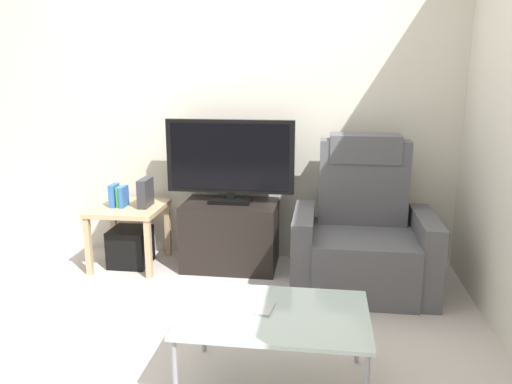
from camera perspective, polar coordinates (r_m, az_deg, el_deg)
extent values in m
plane|color=#BCB2AD|center=(3.36, -7.21, -13.53)|extent=(6.40, 6.40, 0.00)
cube|color=beige|center=(4.10, -3.64, 10.42)|extent=(6.40, 0.06, 2.60)
cube|color=black|center=(3.99, -2.92, -4.88)|extent=(0.73, 0.47, 0.52)
cube|color=black|center=(3.75, -3.58, -4.45)|extent=(0.67, 0.02, 0.02)
cube|color=black|center=(3.78, -3.44, -3.71)|extent=(0.34, 0.11, 0.04)
cube|color=black|center=(3.93, -2.91, -0.95)|extent=(0.32, 0.20, 0.03)
cube|color=black|center=(3.92, -2.92, -0.39)|extent=(0.06, 0.04, 0.05)
cube|color=black|center=(3.86, -2.98, 4.05)|extent=(0.99, 0.05, 0.57)
cube|color=black|center=(3.83, -3.05, 3.99)|extent=(0.91, 0.01, 0.51)
cube|color=#515156|center=(3.67, 11.99, -7.74)|extent=(0.70, 0.72, 0.42)
cube|color=#515156|center=(3.78, 12.10, 1.13)|extent=(0.64, 0.20, 0.62)
cube|color=#515156|center=(3.75, 12.27, 4.93)|extent=(0.50, 0.26, 0.20)
cube|color=#515156|center=(3.63, 5.39, -6.52)|extent=(0.14, 0.68, 0.56)
cube|color=#515156|center=(3.70, 18.59, -6.82)|extent=(0.14, 0.68, 0.56)
cube|color=tan|center=(4.08, -14.35, -1.80)|extent=(0.54, 0.54, 0.04)
cube|color=tan|center=(4.04, -18.55, -5.89)|extent=(0.04, 0.04, 0.45)
cube|color=tan|center=(3.86, -12.15, -6.39)|extent=(0.04, 0.04, 0.45)
cube|color=tan|center=(4.45, -15.87, -3.91)|extent=(0.04, 0.04, 0.45)
cube|color=tan|center=(4.28, -10.01, -4.26)|extent=(0.04, 0.04, 0.45)
cube|color=black|center=(4.17, -14.09, -6.06)|extent=(0.30, 0.30, 0.30)
cube|color=#3366B2|center=(4.07, -15.84, -0.36)|extent=(0.04, 0.13, 0.18)
cube|color=#388C4C|center=(4.05, -15.08, -0.51)|extent=(0.05, 0.10, 0.16)
cube|color=#3366B2|center=(4.05, -14.81, -0.51)|extent=(0.03, 0.13, 0.16)
cube|color=#333338|center=(4.01, -12.48, -0.08)|extent=(0.07, 0.20, 0.22)
cube|color=#B2C6C1|center=(2.47, 2.13, -13.72)|extent=(0.90, 0.60, 0.02)
cylinder|color=gray|center=(2.42, -9.21, -20.10)|extent=(0.02, 0.02, 0.38)
cylinder|color=gray|center=(2.87, -6.00, -14.24)|extent=(0.02, 0.02, 0.38)
cylinder|color=gray|center=(2.80, 11.55, -15.14)|extent=(0.02, 0.02, 0.38)
cube|color=#B7B7BC|center=(2.49, 1.10, -13.11)|extent=(0.09, 0.16, 0.01)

